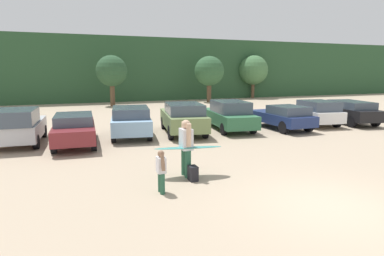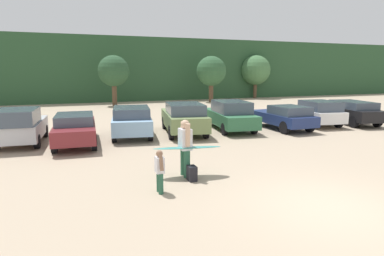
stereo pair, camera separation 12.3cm
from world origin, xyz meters
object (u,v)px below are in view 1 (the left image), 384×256
object	(u,v)px
surfboard_teal	(188,148)
parked_car_sky_blue	(131,120)
backpack_dropped	(193,173)
parked_car_maroon	(74,128)
parked_car_white	(313,112)
parked_car_black	(348,111)
person_child	(161,169)
parked_car_silver	(19,126)
person_adult	(186,145)
parked_car_olive_green	(183,117)
parked_car_navy	(283,116)
parked_car_forest_green	(229,115)

from	to	relation	value
surfboard_teal	parked_car_sky_blue	bearing A→B (deg)	-75.06
backpack_dropped	parked_car_maroon	bearing A→B (deg)	115.87
parked_car_white	surfboard_teal	distance (m)	12.48
parked_car_black	backpack_dropped	xyz separation A→B (m)	(-13.07, -6.77, -0.56)
parked_car_black	person_child	distance (m)	16.04
surfboard_teal	parked_car_silver	bearing A→B (deg)	-40.19
person_adult	person_child	xyz separation A→B (m)	(-1.12, -1.12, -0.34)
backpack_dropped	parked_car_olive_green	bearing A→B (deg)	72.76
parked_car_white	person_adult	size ratio (longest dim) A/B	2.53
parked_car_silver	person_adult	distance (m)	8.65
parked_car_black	person_adult	xyz separation A→B (m)	(-13.11, -6.29, 0.22)
backpack_dropped	surfboard_teal	bearing A→B (deg)	86.80
parked_car_silver	parked_car_black	xyz separation A→B (m)	(18.49, -0.50, -0.07)
parked_car_silver	parked_car_black	world-z (taller)	parked_car_silver
parked_car_sky_blue	person_adult	distance (m)	7.00
parked_car_sky_blue	person_adult	size ratio (longest dim) A/B	2.54
parked_car_maroon	person_child	distance (m)	7.40
parked_car_olive_green	surfboard_teal	distance (m)	7.10
parked_car_sky_blue	parked_car_navy	size ratio (longest dim) A/B	1.08
person_adult	parked_car_olive_green	bearing A→B (deg)	-109.31
parked_car_maroon	parked_car_black	size ratio (longest dim) A/B	0.97
parked_car_silver	parked_car_olive_green	world-z (taller)	parked_car_silver
parked_car_olive_green	parked_car_black	xyz separation A→B (m)	(10.82, -0.46, -0.07)
parked_car_black	backpack_dropped	size ratio (longest dim) A/B	10.65
parked_car_silver	parked_car_black	distance (m)	18.49
parked_car_olive_green	parked_car_navy	size ratio (longest dim) A/B	1.17
parked_car_navy	person_adult	bearing A→B (deg)	126.83
parked_car_maroon	parked_car_sky_blue	distance (m)	2.87
person_adult	parked_car_forest_green	bearing A→B (deg)	-126.74
parked_car_olive_green	parked_car_black	world-z (taller)	parked_car_olive_green
person_adult	backpack_dropped	xyz separation A→B (m)	(0.04, -0.48, -0.78)
person_child	parked_car_olive_green	bearing A→B (deg)	-113.97
person_child	surfboard_teal	bearing A→B (deg)	-137.10
parked_car_maroon	parked_car_white	xyz separation A→B (m)	(13.73, 0.64, 0.03)
parked_car_navy	parked_car_white	size ratio (longest dim) A/B	0.93
parked_car_sky_blue	parked_car_forest_green	world-z (taller)	parked_car_forest_green
parked_car_white	backpack_dropped	xyz separation A→B (m)	(-10.59, -7.13, -0.56)
parked_car_maroon	parked_car_olive_green	world-z (taller)	parked_car_olive_green
surfboard_teal	parked_car_white	bearing A→B (deg)	-136.80
person_adult	backpack_dropped	world-z (taller)	person_adult
parked_car_silver	parked_car_black	bearing A→B (deg)	-87.83
surfboard_teal	person_child	bearing A→B (deg)	54.51
person_child	parked_car_forest_green	bearing A→B (deg)	-128.08
parked_car_olive_green	person_child	xyz separation A→B (m)	(-3.40, -7.87, -0.19)
parked_car_silver	backpack_dropped	distance (m)	9.08
parked_car_navy	person_child	distance (m)	11.54
person_child	backpack_dropped	size ratio (longest dim) A/B	2.62
surfboard_teal	backpack_dropped	xyz separation A→B (m)	(-0.03, -0.48, -0.68)
parked_car_sky_blue	parked_car_white	bearing A→B (deg)	-82.52
parked_car_silver	person_child	xyz separation A→B (m)	(4.26, -7.90, -0.19)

